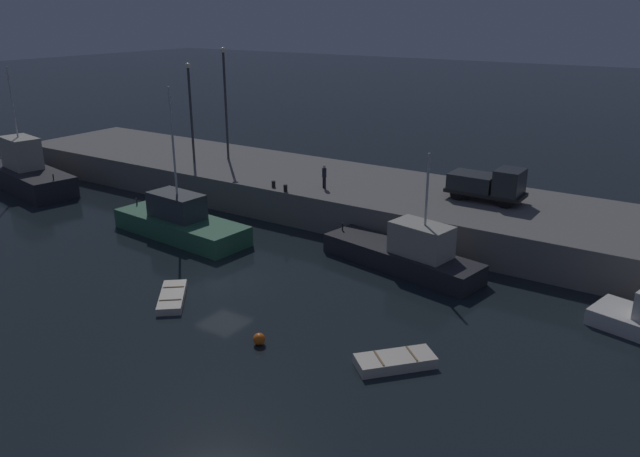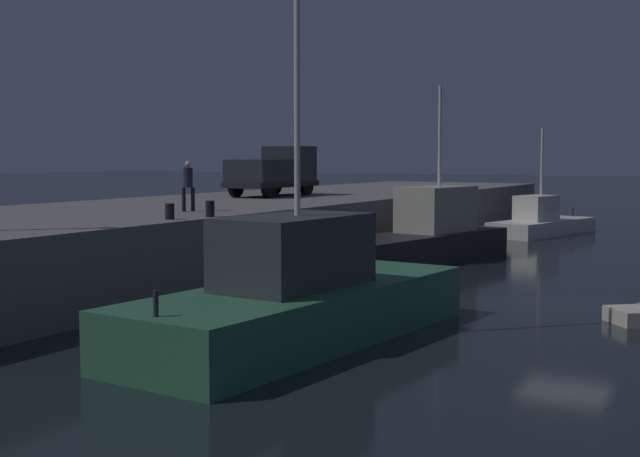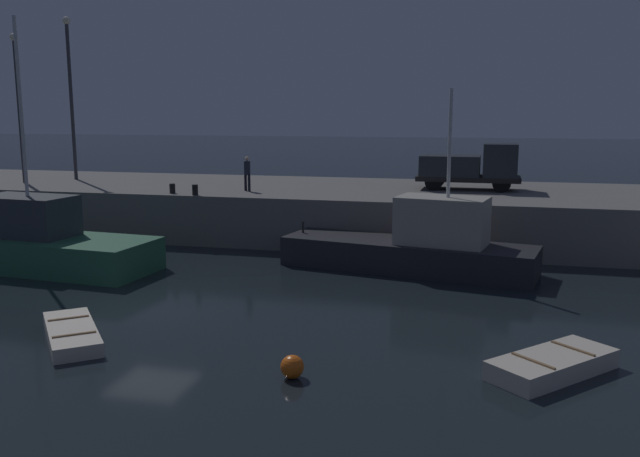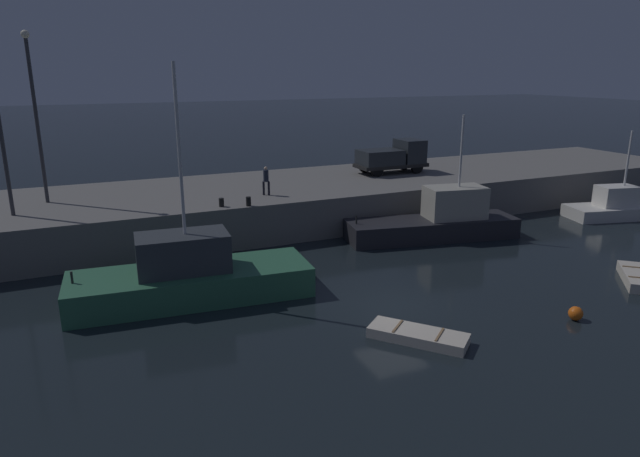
{
  "view_description": "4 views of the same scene",
  "coord_description": "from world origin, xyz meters",
  "px_view_note": "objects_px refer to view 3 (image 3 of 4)",
  "views": [
    {
      "loc": [
        22.27,
        -23.92,
        14.69
      ],
      "look_at": [
        0.88,
        8.78,
        0.87
      ],
      "focal_mm": 35.08,
      "sensor_mm": 36.0,
      "label": 1
    },
    {
      "loc": [
        -24.68,
        -5.67,
        4.35
      ],
      "look_at": [
        4.44,
        10.55,
        1.5
      ],
      "focal_mm": 48.2,
      "sensor_mm": 36.0,
      "label": 2
    },
    {
      "loc": [
        10.28,
        -18.62,
        6.27
      ],
      "look_at": [
        3.4,
        9.04,
        1.31
      ],
      "focal_mm": 37.21,
      "sensor_mm": 36.0,
      "label": 3
    },
    {
      "loc": [
        -11.86,
        -18.85,
        9.7
      ],
      "look_at": [
        -0.08,
        7.27,
        1.57
      ],
      "focal_mm": 31.57,
      "sensor_mm": 36.0,
      "label": 4
    }
  ],
  "objects_px": {
    "dockworker": "(247,171)",
    "rowboat_white_mid": "(72,333)",
    "fishing_boat_orange": "(417,246)",
    "lamp_post_east": "(70,87)",
    "dinghy_orange_near": "(553,364)",
    "lamp_post_west": "(18,97)",
    "utility_truck": "(472,167)",
    "bollard_west": "(172,188)",
    "fishing_boat_blue": "(33,243)",
    "bollard_central": "(195,190)",
    "mooring_buoy_near": "(292,367)"
  },
  "relations": [
    {
      "from": "lamp_post_west",
      "to": "dockworker",
      "type": "bearing_deg",
      "value": -3.31
    },
    {
      "from": "fishing_boat_orange",
      "to": "lamp_post_east",
      "type": "height_order",
      "value": "lamp_post_east"
    },
    {
      "from": "utility_truck",
      "to": "rowboat_white_mid",
      "type": "bearing_deg",
      "value": -118.72
    },
    {
      "from": "lamp_post_east",
      "to": "bollard_west",
      "type": "bearing_deg",
      "value": -30.19
    },
    {
      "from": "fishing_boat_blue",
      "to": "fishing_boat_orange",
      "type": "height_order",
      "value": "fishing_boat_blue"
    },
    {
      "from": "lamp_post_west",
      "to": "fishing_boat_blue",
      "type": "bearing_deg",
      "value": -51.35
    },
    {
      "from": "lamp_post_west",
      "to": "utility_truck",
      "type": "bearing_deg",
      "value": 6.07
    },
    {
      "from": "dockworker",
      "to": "fishing_boat_orange",
      "type": "bearing_deg",
      "value": -28.95
    },
    {
      "from": "fishing_boat_blue",
      "to": "bollard_west",
      "type": "relative_size",
      "value": 22.12
    },
    {
      "from": "lamp_post_east",
      "to": "lamp_post_west",
      "type": "bearing_deg",
      "value": -122.26
    },
    {
      "from": "rowboat_white_mid",
      "to": "bollard_west",
      "type": "bearing_deg",
      "value": 104.9
    },
    {
      "from": "lamp_post_east",
      "to": "dockworker",
      "type": "xyz_separation_m",
      "value": [
        11.95,
        -3.29,
        -4.34
      ]
    },
    {
      "from": "fishing_boat_blue",
      "to": "bollard_west",
      "type": "height_order",
      "value": "fishing_boat_blue"
    },
    {
      "from": "dinghy_orange_near",
      "to": "lamp_post_west",
      "type": "xyz_separation_m",
      "value": [
        -26.84,
        15.73,
        6.92
      ]
    },
    {
      "from": "dinghy_orange_near",
      "to": "bollard_west",
      "type": "distance_m",
      "value": 21.26
    },
    {
      "from": "dockworker",
      "to": "rowboat_white_mid",
      "type": "bearing_deg",
      "value": -88.28
    },
    {
      "from": "utility_truck",
      "to": "dockworker",
      "type": "xyz_separation_m",
      "value": [
        -10.89,
        -3.38,
        -0.19
      ]
    },
    {
      "from": "bollard_west",
      "to": "lamp_post_east",
      "type": "bearing_deg",
      "value": 149.81
    },
    {
      "from": "fishing_boat_orange",
      "to": "lamp_post_west",
      "type": "height_order",
      "value": "lamp_post_west"
    },
    {
      "from": "fishing_boat_blue",
      "to": "fishing_boat_orange",
      "type": "xyz_separation_m",
      "value": [
        15.36,
        3.2,
        0.02
      ]
    },
    {
      "from": "dockworker",
      "to": "bollard_central",
      "type": "relative_size",
      "value": 3.37
    },
    {
      "from": "bollard_west",
      "to": "lamp_post_west",
      "type": "bearing_deg",
      "value": 165.99
    },
    {
      "from": "fishing_boat_blue",
      "to": "bollard_central",
      "type": "relative_size",
      "value": 20.63
    },
    {
      "from": "lamp_post_west",
      "to": "dockworker",
      "type": "distance_m",
      "value": 14.06
    },
    {
      "from": "mooring_buoy_near",
      "to": "bollard_west",
      "type": "height_order",
      "value": "bollard_west"
    },
    {
      "from": "rowboat_white_mid",
      "to": "lamp_post_east",
      "type": "relative_size",
      "value": 0.39
    },
    {
      "from": "mooring_buoy_near",
      "to": "lamp_post_east",
      "type": "xyz_separation_m",
      "value": [
        -19.18,
        20.03,
        7.47
      ]
    },
    {
      "from": "dockworker",
      "to": "lamp_post_east",
      "type": "bearing_deg",
      "value": 164.6
    },
    {
      "from": "mooring_buoy_near",
      "to": "bollard_central",
      "type": "bearing_deg",
      "value": 121.95
    },
    {
      "from": "mooring_buoy_near",
      "to": "utility_truck",
      "type": "bearing_deg",
      "value": 79.69
    },
    {
      "from": "fishing_boat_orange",
      "to": "dockworker",
      "type": "relative_size",
      "value": 6.09
    },
    {
      "from": "dinghy_orange_near",
      "to": "mooring_buoy_near",
      "type": "distance_m",
      "value": 6.34
    },
    {
      "from": "fishing_boat_orange",
      "to": "dockworker",
      "type": "xyz_separation_m",
      "value": [
        -8.98,
        4.97,
        2.38
      ]
    },
    {
      "from": "fishing_boat_orange",
      "to": "dinghy_orange_near",
      "type": "height_order",
      "value": "fishing_boat_orange"
    },
    {
      "from": "bollard_west",
      "to": "dockworker",
      "type": "bearing_deg",
      "value": 29.14
    },
    {
      "from": "lamp_post_east",
      "to": "fishing_boat_blue",
      "type": "bearing_deg",
      "value": -64.05
    },
    {
      "from": "dinghy_orange_near",
      "to": "utility_truck",
      "type": "distance_m",
      "value": 18.79
    },
    {
      "from": "fishing_boat_blue",
      "to": "lamp_post_west",
      "type": "relative_size",
      "value": 1.3
    },
    {
      "from": "lamp_post_east",
      "to": "fishing_boat_orange",
      "type": "bearing_deg",
      "value": -21.53
    },
    {
      "from": "rowboat_white_mid",
      "to": "lamp_post_east",
      "type": "height_order",
      "value": "lamp_post_east"
    },
    {
      "from": "lamp_post_east",
      "to": "dinghy_orange_near",
      "type": "bearing_deg",
      "value": -35.83
    },
    {
      "from": "mooring_buoy_near",
      "to": "lamp_post_east",
      "type": "distance_m",
      "value": 28.72
    },
    {
      "from": "lamp_post_west",
      "to": "lamp_post_east",
      "type": "height_order",
      "value": "lamp_post_east"
    },
    {
      "from": "mooring_buoy_near",
      "to": "fishing_boat_orange",
      "type": "bearing_deg",
      "value": 81.52
    },
    {
      "from": "lamp_post_east",
      "to": "dockworker",
      "type": "height_order",
      "value": "lamp_post_east"
    },
    {
      "from": "bollard_west",
      "to": "fishing_boat_blue",
      "type": "bearing_deg",
      "value": -116.36
    },
    {
      "from": "fishing_boat_orange",
      "to": "mooring_buoy_near",
      "type": "bearing_deg",
      "value": -98.48
    },
    {
      "from": "rowboat_white_mid",
      "to": "dockworker",
      "type": "distance_m",
      "value": 15.97
    },
    {
      "from": "lamp_post_east",
      "to": "dockworker",
      "type": "distance_m",
      "value": 13.13
    },
    {
      "from": "rowboat_white_mid",
      "to": "bollard_central",
      "type": "height_order",
      "value": "bollard_central"
    }
  ]
}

